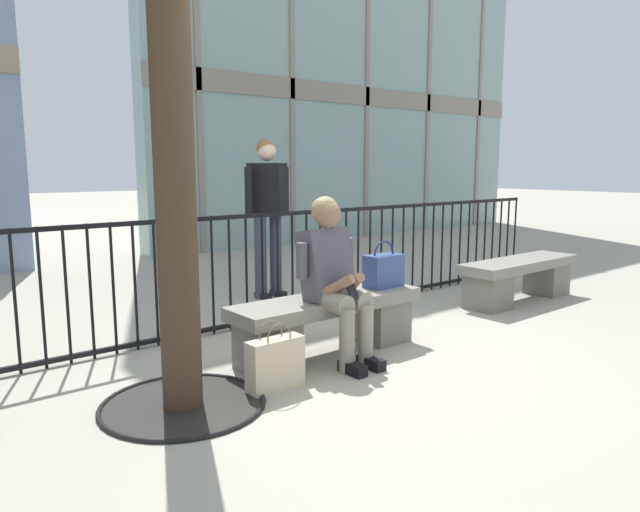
{
  "coord_description": "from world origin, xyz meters",
  "views": [
    {
      "loc": [
        -2.75,
        -3.27,
        1.43
      ],
      "look_at": [
        0.0,
        0.1,
        0.75
      ],
      "focal_mm": 32.45,
      "sensor_mm": 36.0,
      "label": 1
    }
  ],
  "objects_px": {
    "handbag_on_bench": "(384,270)",
    "shopping_bag": "(275,363)",
    "bystander_at_railing": "(267,206)",
    "stone_bench_far": "(519,276)",
    "stone_bench": "(328,320)",
    "seated_person_with_phone": "(333,274)"
  },
  "relations": [
    {
      "from": "handbag_on_bench",
      "to": "shopping_bag",
      "type": "xyz_separation_m",
      "value": [
        -1.31,
        -0.33,
        -0.41
      ]
    },
    {
      "from": "handbag_on_bench",
      "to": "bystander_at_railing",
      "type": "relative_size",
      "value": 0.22
    },
    {
      "from": "stone_bench_far",
      "to": "bystander_at_railing",
      "type": "bearing_deg",
      "value": 136.58
    },
    {
      "from": "stone_bench",
      "to": "handbag_on_bench",
      "type": "distance_m",
      "value": 0.66
    },
    {
      "from": "shopping_bag",
      "to": "bystander_at_railing",
      "type": "xyz_separation_m",
      "value": [
        1.48,
        2.26,
        0.82
      ]
    },
    {
      "from": "shopping_bag",
      "to": "bystander_at_railing",
      "type": "relative_size",
      "value": 0.27
    },
    {
      "from": "stone_bench",
      "to": "seated_person_with_phone",
      "type": "distance_m",
      "value": 0.4
    },
    {
      "from": "seated_person_with_phone",
      "to": "stone_bench",
      "type": "bearing_deg",
      "value": 65.07
    },
    {
      "from": "bystander_at_railing",
      "to": "seated_person_with_phone",
      "type": "bearing_deg",
      "value": -111.66
    },
    {
      "from": "seated_person_with_phone",
      "to": "shopping_bag",
      "type": "xyz_separation_m",
      "value": [
        -0.67,
        -0.21,
        -0.47
      ]
    },
    {
      "from": "stone_bench",
      "to": "stone_bench_far",
      "type": "relative_size",
      "value": 1.0
    },
    {
      "from": "handbag_on_bench",
      "to": "shopping_bag",
      "type": "bearing_deg",
      "value": -165.86
    },
    {
      "from": "stone_bench_far",
      "to": "stone_bench",
      "type": "bearing_deg",
      "value": -178.63
    },
    {
      "from": "seated_person_with_phone",
      "to": "bystander_at_railing",
      "type": "relative_size",
      "value": 0.71
    },
    {
      "from": "handbag_on_bench",
      "to": "bystander_at_railing",
      "type": "bearing_deg",
      "value": 84.86
    },
    {
      "from": "shopping_bag",
      "to": "bystander_at_railing",
      "type": "bearing_deg",
      "value": 56.71
    },
    {
      "from": "seated_person_with_phone",
      "to": "stone_bench_far",
      "type": "bearing_deg",
      "value": 3.99
    },
    {
      "from": "handbag_on_bench",
      "to": "seated_person_with_phone",
      "type": "bearing_deg",
      "value": -169.49
    },
    {
      "from": "stone_bench",
      "to": "stone_bench_far",
      "type": "distance_m",
      "value": 2.71
    },
    {
      "from": "stone_bench",
      "to": "shopping_bag",
      "type": "relative_size",
      "value": 3.53
    },
    {
      "from": "seated_person_with_phone",
      "to": "shopping_bag",
      "type": "relative_size",
      "value": 2.67
    },
    {
      "from": "stone_bench",
      "to": "bystander_at_railing",
      "type": "relative_size",
      "value": 0.94
    }
  ]
}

